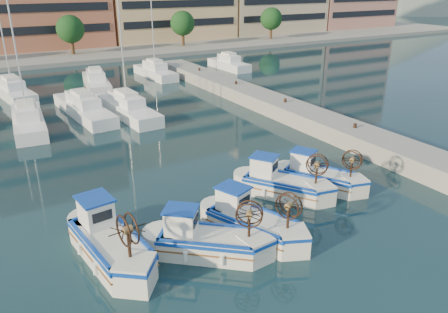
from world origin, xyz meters
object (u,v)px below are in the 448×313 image
fishing_boat_a (109,241)px  fishing_boat_c (251,221)px  fishing_boat_e (318,176)px  fishing_boat_b (205,239)px  fishing_boat_d (281,183)px

fishing_boat_a → fishing_boat_c: (6.07, -1.51, -0.08)m
fishing_boat_c → fishing_boat_e: (6.06, 2.33, -0.05)m
fishing_boat_e → fishing_boat_c: bearing=171.3°
fishing_boat_c → fishing_boat_e: 6.50m
fishing_boat_b → fishing_boat_e: size_ratio=1.02×
fishing_boat_a → fishing_boat_e: size_ratio=1.17×
fishing_boat_b → fishing_boat_c: 2.51m
fishing_boat_b → fishing_boat_c: bearing=-44.0°
fishing_boat_a → fishing_boat_b: size_ratio=1.15×
fishing_boat_a → fishing_boat_b: fishing_boat_a is taller
fishing_boat_c → fishing_boat_a: bearing=144.5°
fishing_boat_d → fishing_boat_e: size_ratio=1.04×
fishing_boat_b → fishing_boat_c: size_ratio=0.94×
fishing_boat_d → fishing_boat_a: bearing=151.8°
fishing_boat_e → fishing_boat_b: bearing=167.1°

